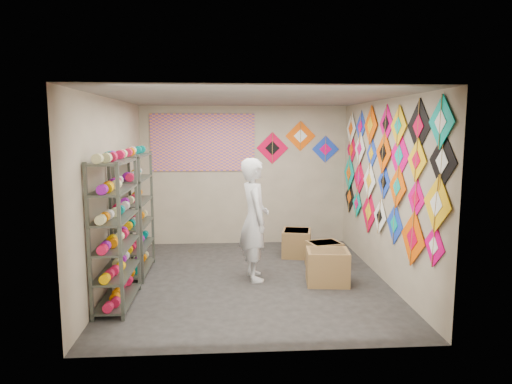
{
  "coord_description": "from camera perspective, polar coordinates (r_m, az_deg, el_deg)",
  "views": [
    {
      "loc": [
        -0.37,
        -6.64,
        2.29
      ],
      "look_at": [
        0.1,
        0.3,
        1.3
      ],
      "focal_mm": 32.0,
      "sensor_mm": 36.0,
      "label": 1
    }
  ],
  "objects": [
    {
      "name": "shopkeeper",
      "position": [
        6.85,
        -0.21,
        -3.43
      ],
      "size": [
        0.8,
        0.64,
        1.84
      ],
      "primitive_type": "imported",
      "rotation": [
        0.0,
        0.0,
        1.72
      ],
      "color": "silver",
      "rests_on": "ground"
    },
    {
      "name": "shelf_rack_back",
      "position": [
        7.36,
        -14.87,
        -2.67
      ],
      "size": [
        0.4,
        1.1,
        1.9
      ],
      "primitive_type": "cube",
      "color": "#4C5147",
      "rests_on": "ground"
    },
    {
      "name": "shelf_rack_front",
      "position": [
        6.11,
        -17.18,
        -4.93
      ],
      "size": [
        0.4,
        1.1,
        1.9
      ],
      "primitive_type": "cube",
      "color": "#4C5147",
      "rests_on": "ground"
    },
    {
      "name": "string_spools",
      "position": [
        6.71,
        -15.95,
        -2.9
      ],
      "size": [
        0.12,
        2.36,
        0.12
      ],
      "color": "#E61142",
      "rests_on": "ground"
    },
    {
      "name": "kite_wall_display",
      "position": [
        7.06,
        15.58,
        2.58
      ],
      "size": [
        0.05,
        4.32,
        2.1
      ],
      "color": "#E0006B",
      "rests_on": "room_walls"
    },
    {
      "name": "poster",
      "position": [
        8.89,
        -6.67,
        6.16
      ],
      "size": [
        2.0,
        0.01,
        1.1
      ],
      "primitive_type": "cube",
      "color": "#734595",
      "rests_on": "room_walls"
    },
    {
      "name": "room_walls",
      "position": [
        6.68,
        -0.68,
        2.56
      ],
      "size": [
        4.5,
        4.5,
        4.5
      ],
      "color": "tan",
      "rests_on": "ground"
    },
    {
      "name": "ground",
      "position": [
        7.04,
        -0.66,
        -10.9
      ],
      "size": [
        4.5,
        4.5,
        0.0
      ],
      "primitive_type": "plane",
      "color": "#272422"
    },
    {
      "name": "back_wall_kites",
      "position": [
        9.0,
        5.11,
        5.96
      ],
      "size": [
        1.63,
        0.02,
        0.85
      ],
      "color": "red",
      "rests_on": "room_walls"
    },
    {
      "name": "carton_a",
      "position": [
        6.88,
        8.92,
        -9.23
      ],
      "size": [
        0.66,
        0.57,
        0.5
      ],
      "primitive_type": "cube",
      "rotation": [
        0.0,
        0.0,
        -0.11
      ],
      "color": "brown",
      "rests_on": "ground"
    },
    {
      "name": "carton_b",
      "position": [
        7.66,
        8.52,
        -7.75
      ],
      "size": [
        0.59,
        0.52,
        0.42
      ],
      "primitive_type": "cube",
      "rotation": [
        0.0,
        0.0,
        0.23
      ],
      "color": "brown",
      "rests_on": "ground"
    },
    {
      "name": "carton_c",
      "position": [
        8.24,
        5.08,
        -6.37
      ],
      "size": [
        0.59,
        0.63,
        0.47
      ],
      "primitive_type": "cube",
      "rotation": [
        0.0,
        0.0,
        -0.21
      ],
      "color": "brown",
      "rests_on": "ground"
    }
  ]
}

